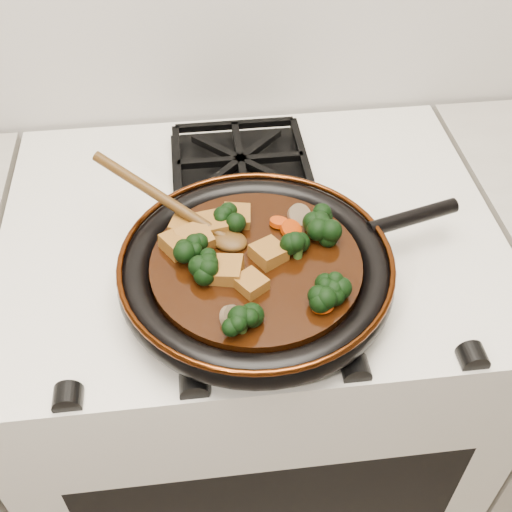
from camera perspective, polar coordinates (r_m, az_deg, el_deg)
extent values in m
cube|color=silver|center=(1.33, -0.40, -11.77)|extent=(0.76, 0.60, 0.90)
cylinder|color=black|center=(0.87, 0.00, -1.72)|extent=(0.34, 0.34, 0.01)
torus|color=black|center=(0.86, 0.00, -1.31)|extent=(0.37, 0.37, 0.04)
torus|color=#4A200A|center=(0.85, 0.00, -0.33)|extent=(0.37, 0.37, 0.01)
cylinder|color=black|center=(0.94, 13.77, 3.39)|extent=(0.14, 0.06, 0.02)
cylinder|color=black|center=(0.86, 0.00, -0.99)|extent=(0.28, 0.28, 0.02)
cube|color=brown|center=(0.81, -0.44, -2.51)|extent=(0.05, 0.05, 0.02)
cube|color=brown|center=(0.90, -1.72, 3.47)|extent=(0.04, 0.04, 0.02)
cube|color=brown|center=(0.87, -5.46, 1.48)|extent=(0.06, 0.06, 0.03)
cube|color=brown|center=(0.85, 1.13, 0.21)|extent=(0.06, 0.06, 0.03)
cube|color=brown|center=(0.87, -6.85, 1.11)|extent=(0.06, 0.06, 0.03)
cube|color=brown|center=(0.89, -3.98, 2.68)|extent=(0.05, 0.05, 0.03)
cube|color=brown|center=(0.88, -4.83, 1.89)|extent=(0.04, 0.04, 0.02)
cube|color=brown|center=(0.89, -6.20, 2.63)|extent=(0.05, 0.05, 0.02)
cube|color=brown|center=(0.83, -2.68, -1.33)|extent=(0.05, 0.05, 0.03)
cylinder|color=#B13204|center=(0.79, 5.94, -4.43)|extent=(0.03, 0.03, 0.02)
cylinder|color=#B13204|center=(0.86, 1.86, 0.42)|extent=(0.03, 0.03, 0.02)
cylinder|color=#B13204|center=(0.90, 2.05, 3.00)|extent=(0.03, 0.03, 0.02)
cylinder|color=#B13204|center=(0.89, 3.13, 2.38)|extent=(0.03, 0.03, 0.02)
cylinder|color=brown|center=(0.89, 5.65, 2.44)|extent=(0.04, 0.04, 0.03)
cylinder|color=brown|center=(0.78, -2.24, -5.46)|extent=(0.04, 0.04, 0.03)
cylinder|color=brown|center=(0.91, 3.87, 3.63)|extent=(0.04, 0.04, 0.03)
ellipsoid|color=#492D0F|center=(0.87, -2.50, 1.44)|extent=(0.07, 0.07, 0.02)
cylinder|color=#492D0F|center=(0.89, -8.44, 5.19)|extent=(0.02, 0.02, 0.22)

